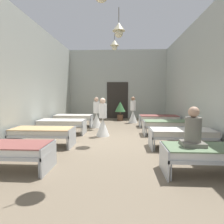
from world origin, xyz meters
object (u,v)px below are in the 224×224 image
(bed_right_row_3, at_px, (159,118))
(nurse_far_aisle, at_px, (96,117))
(bed_right_row_0, at_px, (211,153))
(nurse_mid_aisle, at_px, (103,122))
(bed_left_row_3, at_px, (74,117))
(bed_left_row_0, at_px, (6,150))
(bed_left_row_2, at_px, (62,123))
(bed_right_row_2, at_px, (168,124))
(potted_plant, at_px, (120,108))
(nurse_near_aisle, at_px, (133,113))
(patient_seated_primary, at_px, (193,131))
(bed_left_row_1, at_px, (43,132))
(bed_right_row_1, at_px, (182,134))

(bed_right_row_3, relative_size, nurse_far_aisle, 1.28)
(bed_right_row_3, height_order, nurse_far_aisle, nurse_far_aisle)
(bed_right_row_0, xyz_separation_m, nurse_mid_aisle, (-2.54, 3.47, 0.09))
(bed_left_row_3, xyz_separation_m, nurse_mid_aisle, (1.72, -2.23, 0.09))
(bed_left_row_0, height_order, bed_left_row_3, same)
(bed_left_row_2, distance_m, bed_left_row_3, 1.90)
(bed_right_row_2, xyz_separation_m, bed_left_row_3, (-4.26, 1.90, 0.00))
(potted_plant, bearing_deg, nurse_mid_aisle, -97.81)
(bed_right_row_0, height_order, nurse_near_aisle, nurse_near_aisle)
(bed_right_row_0, distance_m, nurse_near_aisle, 7.12)
(bed_right_row_3, relative_size, potted_plant, 1.63)
(nurse_far_aisle, height_order, patient_seated_primary, nurse_far_aisle)
(nurse_mid_aisle, distance_m, potted_plant, 4.53)
(bed_left_row_3, xyz_separation_m, patient_seated_primary, (3.91, -5.64, 0.43))
(nurse_near_aisle, distance_m, potted_plant, 1.21)
(bed_left_row_0, bearing_deg, bed_left_row_2, 90.00)
(bed_left_row_3, bearing_deg, nurse_mid_aisle, -52.35)
(bed_left_row_0, distance_m, bed_left_row_3, 5.70)
(bed_left_row_1, height_order, bed_right_row_3, same)
(nurse_mid_aisle, bearing_deg, nurse_far_aisle, -62.82)
(bed_right_row_2, bearing_deg, bed_left_row_1, -155.96)
(bed_right_row_2, relative_size, bed_left_row_3, 1.00)
(patient_seated_primary, bearing_deg, potted_plant, 101.29)
(bed_right_row_2, xyz_separation_m, nurse_far_aisle, (-3.04, 1.57, 0.09))
(bed_right_row_3, xyz_separation_m, potted_plant, (-1.93, 2.26, 0.31))
(bed_right_row_0, xyz_separation_m, bed_left_row_2, (-4.26, 3.80, 0.00))
(bed_right_row_0, bearing_deg, bed_right_row_2, 90.00)
(bed_left_row_3, relative_size, bed_right_row_3, 1.00)
(nurse_near_aisle, bearing_deg, nurse_far_aisle, 133.21)
(bed_left_row_2, bearing_deg, nurse_mid_aisle, -10.74)
(nurse_near_aisle, relative_size, nurse_far_aisle, 1.00)
(bed_left_row_2, distance_m, nurse_near_aisle, 4.44)
(bed_left_row_0, relative_size, nurse_far_aisle, 1.28)
(nurse_near_aisle, bearing_deg, patient_seated_primary, -171.69)
(bed_left_row_0, relative_size, bed_right_row_1, 1.00)
(bed_right_row_0, bearing_deg, patient_seated_primary, 170.75)
(bed_left_row_3, distance_m, bed_right_row_3, 4.26)
(bed_right_row_2, relative_size, nurse_mid_aisle, 1.28)
(bed_left_row_1, bearing_deg, nurse_mid_aisle, 42.51)
(patient_seated_primary, bearing_deg, nurse_near_aisle, 96.95)
(bed_left_row_1, distance_m, patient_seated_primary, 4.34)
(bed_right_row_0, bearing_deg, bed_left_row_1, 155.96)
(bed_right_row_1, height_order, bed_right_row_2, same)
(bed_left_row_0, height_order, patient_seated_primary, patient_seated_primary)
(bed_right_row_1, height_order, nurse_mid_aisle, nurse_mid_aisle)
(bed_left_row_2, relative_size, nurse_near_aisle, 1.28)
(bed_right_row_0, distance_m, bed_left_row_2, 5.71)
(nurse_mid_aisle, xyz_separation_m, patient_seated_primary, (2.19, -3.42, 0.34))
(bed_right_row_2, xyz_separation_m, patient_seated_primary, (-0.35, -3.74, 0.43))
(bed_left_row_1, relative_size, bed_right_row_3, 1.00)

